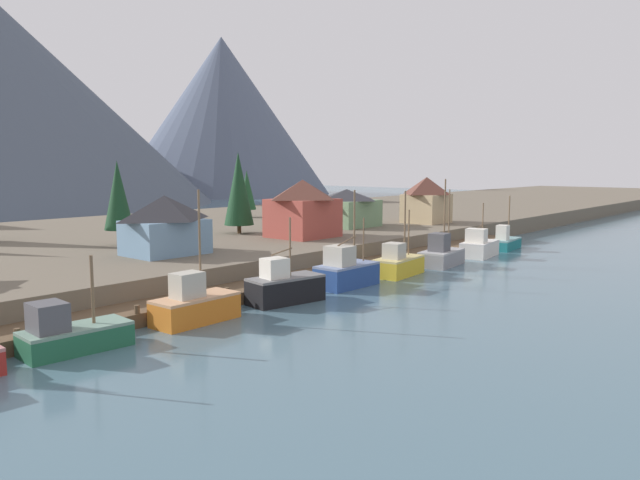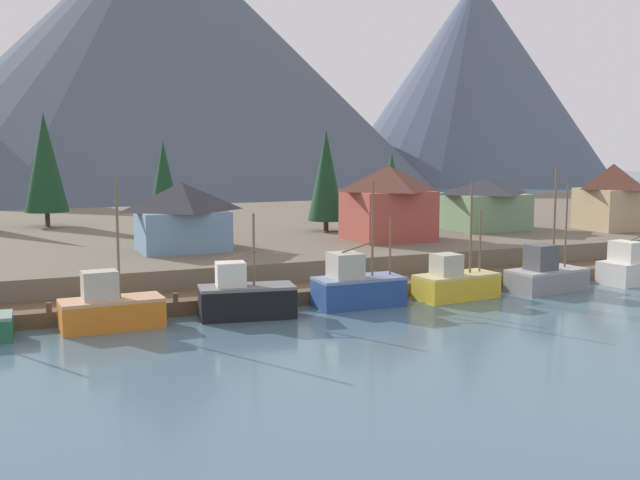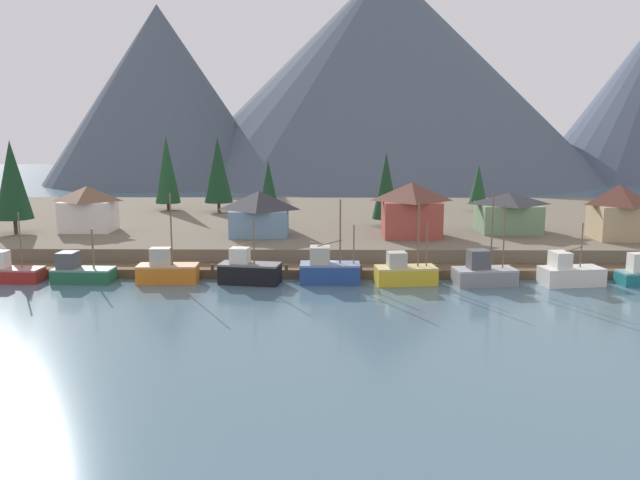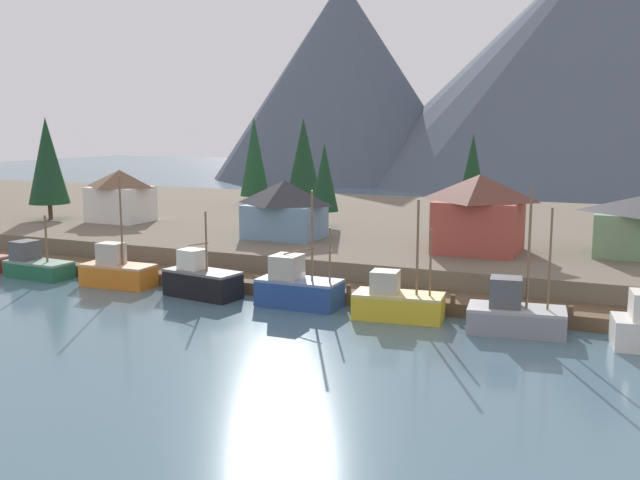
% 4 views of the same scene
% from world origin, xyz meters
% --- Properties ---
extents(ground_plane, '(400.00, 400.00, 1.00)m').
position_xyz_m(ground_plane, '(0.00, 20.00, -0.50)').
color(ground_plane, '#476675').
extents(dock, '(80.00, 4.00, 1.60)m').
position_xyz_m(dock, '(0.00, 1.99, 0.50)').
color(dock, brown).
rests_on(dock, ground_plane).
extents(shoreline_bank, '(400.00, 56.00, 2.50)m').
position_xyz_m(shoreline_bank, '(0.00, 32.00, 1.25)').
color(shoreline_bank, '#665B4C').
rests_on(shoreline_bank, ground_plane).
extents(mountain_west_peak, '(67.54, 67.54, 50.87)m').
position_xyz_m(mountain_west_peak, '(-49.06, 128.43, 25.43)').
color(mountain_west_peak, '#475160').
rests_on(mountain_west_peak, ground_plane).
extents(mountain_central_peak, '(138.00, 138.00, 66.83)m').
position_xyz_m(mountain_central_peak, '(18.41, 150.46, 33.42)').
color(mountain_central_peak, '#475160').
rests_on(mountain_central_peak, ground_plane).
extents(fishing_boat_red, '(6.37, 2.85, 7.37)m').
position_xyz_m(fishing_boat_red, '(-33.23, -1.54, 1.08)').
color(fishing_boat_red, maroon).
rests_on(fishing_boat_red, ground_plane).
extents(fishing_boat_green, '(6.39, 3.03, 5.73)m').
position_xyz_m(fishing_boat_green, '(-25.65, -1.63, 1.11)').
color(fishing_boat_green, '#1E5B3D').
rests_on(fishing_boat_green, ground_plane).
extents(fishing_boat_orange, '(6.34, 2.89, 9.43)m').
position_xyz_m(fishing_boat_orange, '(-16.50, -1.58, 1.26)').
color(fishing_boat_orange, '#CC6B1E').
rests_on(fishing_boat_orange, ground_plane).
extents(fishing_boat_black, '(6.60, 3.64, 6.94)m').
position_xyz_m(fishing_boat_black, '(-7.81, -1.95, 1.32)').
color(fishing_boat_black, black).
rests_on(fishing_boat_black, ground_plane).
extents(fishing_boat_blue, '(6.26, 2.92, 8.84)m').
position_xyz_m(fishing_boat_blue, '(0.53, -1.60, 1.42)').
color(fishing_boat_blue, navy).
rests_on(fishing_boat_blue, ground_plane).
extents(fishing_boat_yellow, '(6.54, 3.53, 8.51)m').
position_xyz_m(fishing_boat_yellow, '(8.50, -1.93, 1.19)').
color(fishing_boat_yellow, gold).
rests_on(fishing_boat_yellow, ground_plane).
extents(fishing_boat_grey, '(6.61, 3.86, 9.56)m').
position_xyz_m(fishing_boat_grey, '(16.67, -2.11, 1.23)').
color(fishing_boat_grey, gray).
rests_on(fishing_boat_grey, ground_plane).
extents(fishing_boat_white, '(6.64, 3.91, 6.49)m').
position_xyz_m(fishing_boat_white, '(25.57, -2.15, 1.21)').
color(fishing_boat_white, silver).
rests_on(fishing_boat_white, ground_plane).
extents(house_white, '(6.83, 5.56, 6.00)m').
position_xyz_m(house_white, '(-31.35, 17.17, 5.57)').
color(house_white, silver).
rests_on(house_white, shoreline_bank).
extents(house_blue, '(7.50, 5.81, 5.72)m').
position_xyz_m(house_blue, '(-8.27, 13.73, 5.43)').
color(house_blue, '#6689A8').
rests_on(house_blue, shoreline_bank).
extents(house_red, '(7.44, 6.90, 6.86)m').
position_xyz_m(house_red, '(10.96, 13.49, 6.01)').
color(house_red, '#9E4238').
rests_on(house_red, shoreline_bank).
extents(house_tan, '(6.13, 5.87, 6.79)m').
position_xyz_m(house_tan, '(36.28, 11.96, 5.97)').
color(house_tan, tan).
rests_on(house_tan, shoreline_bank).
extents(house_green, '(8.03, 7.21, 5.21)m').
position_xyz_m(house_green, '(24.21, 17.43, 5.16)').
color(house_green, '#6B8E66').
rests_on(house_green, shoreline_bank).
extents(conifer_near_left, '(2.99, 2.99, 7.65)m').
position_xyz_m(conifer_near_left, '(25.01, 39.08, 6.94)').
color(conifer_near_left, '#4C3823').
rests_on(conifer_near_left, shoreline_bank).
extents(conifer_near_right, '(4.12, 4.12, 12.28)m').
position_xyz_m(conifer_near_right, '(-26.24, 39.99, 9.23)').
color(conifer_near_right, '#4C3823').
rests_on(conifer_near_right, shoreline_bank).
extents(conifer_mid_left, '(3.08, 3.08, 9.11)m').
position_xyz_m(conifer_mid_left, '(-7.87, 22.71, 7.89)').
color(conifer_mid_left, '#4C3823').
rests_on(conifer_mid_left, shoreline_bank).
extents(conifer_mid_right, '(3.73, 3.73, 10.23)m').
position_xyz_m(conifer_mid_right, '(8.44, 22.11, 8.15)').
color(conifer_mid_right, '#4C3823').
rests_on(conifer_mid_right, shoreline_bank).
extents(conifer_back_left, '(4.73, 4.73, 12.07)m').
position_xyz_m(conifer_back_left, '(-40.29, 15.25, 9.47)').
color(conifer_back_left, '#4C3823').
rests_on(conifer_back_left, shoreline_bank).
extents(conifer_back_right, '(4.59, 4.59, 12.10)m').
position_xyz_m(conifer_back_right, '(-17.35, 37.45, 9.34)').
color(conifer_back_right, '#4C3823').
rests_on(conifer_back_right, shoreline_bank).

